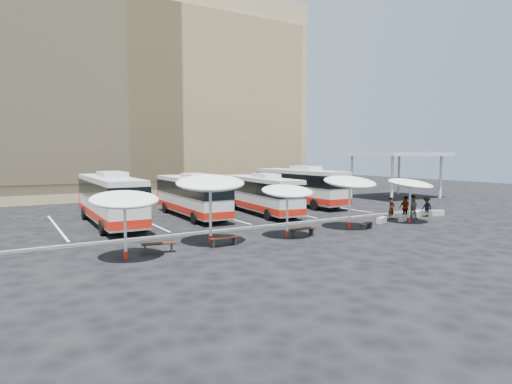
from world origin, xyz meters
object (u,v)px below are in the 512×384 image
wood_bench_0 (158,245)px  conc_bench_1 (403,218)px  sunshade_0 (124,200)px  sunshade_3 (350,182)px  bus_0 (110,198)px  sunshade_1 (210,183)px  passenger_2 (405,208)px  sunshade_2 (287,191)px  passenger_3 (426,207)px  sunshade_4 (410,184)px  bus_1 (191,195)px  bus_2 (261,193)px  conc_bench_0 (382,220)px  conc_bench_2 (417,214)px  passenger_1 (412,207)px  conc_bench_3 (437,213)px  wood_bench_2 (303,230)px  passenger_0 (391,208)px  bus_3 (299,185)px  wood_bench_1 (223,239)px  wood_bench_3 (366,224)px

wood_bench_0 → conc_bench_1: bearing=2.4°
sunshade_0 → sunshade_3: (15.10, 0.96, 0.26)m
bus_0 → wood_bench_0: size_ratio=7.01×
sunshade_1 → passenger_2: (16.44, 0.35, -2.46)m
sunshade_2 → passenger_3: size_ratio=2.29×
sunshade_2 → sunshade_3: 5.39m
wood_bench_0 → sunshade_4: bearing=0.2°
bus_0 → sunshade_1: size_ratio=2.42×
bus_1 → bus_2: 5.83m
conc_bench_0 → conc_bench_2: 4.68m
bus_2 → wood_bench_0: bearing=-135.8°
sunshade_3 → passenger_1: sunshade_3 is taller
sunshade_4 → passenger_2: size_ratio=2.18×
conc_bench_3 → passenger_1: size_ratio=0.64×
conc_bench_3 → passenger_1: passenger_1 is taller
sunshade_0 → wood_bench_0: bearing=15.0°
passenger_2 → wood_bench_2: bearing=-162.4°
bus_1 → sunshade_1: sunshade_1 is taller
sunshade_2 → conc_bench_2: (13.56, 1.44, -2.51)m
passenger_0 → conc_bench_2: bearing=-15.2°
sunshade_1 → wood_bench_0: sunshade_1 is taller
wood_bench_2 → passenger_0: bearing=11.8°
sunshade_0 → passenger_0: size_ratio=2.06×
sunshade_2 → passenger_2: (11.68, 1.00, -1.84)m
wood_bench_2 → passenger_3: size_ratio=1.05×
sunshade_0 → sunshade_1: sunshade_1 is taller
bus_3 → conc_bench_3: size_ratio=10.18×
bus_2 → wood_bench_0: bus_2 is taller
sunshade_1 → passenger_0: bearing=3.9°
bus_0 → sunshade_2: (8.14, -10.14, 0.82)m
sunshade_3 → conc_bench_1: size_ratio=3.70×
bus_1 → wood_bench_1: bus_1 is taller
passenger_2 → passenger_3: bearing=15.0°
sunshade_3 → passenger_3: 9.41m
conc_bench_2 → passenger_0: size_ratio=0.77×
sunshade_3 → conc_bench_0: (3.57, 0.42, -2.89)m
bus_2 → wood_bench_2: bearing=-101.8°
bus_0 → wood_bench_1: bus_0 is taller
wood_bench_0 → passenger_3: size_ratio=1.07×
bus_1 → passenger_1: size_ratio=5.89×
conc_bench_0 → passenger_3: 5.57m
sunshade_1 → conc_bench_3: (20.38, 0.48, -3.15)m
wood_bench_1 → conc_bench_1: wood_bench_1 is taller
bus_3 → wood_bench_2: bearing=-125.8°
wood_bench_3 → conc_bench_0: conc_bench_0 is taller
sunshade_2 → wood_bench_2: 2.55m
wood_bench_3 → passenger_3: size_ratio=0.87×
passenger_1 → wood_bench_1: bearing=54.2°
bus_3 → wood_bench_0: (-18.46, -12.98, -1.59)m
wood_bench_3 → passenger_2: size_ratio=0.76×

